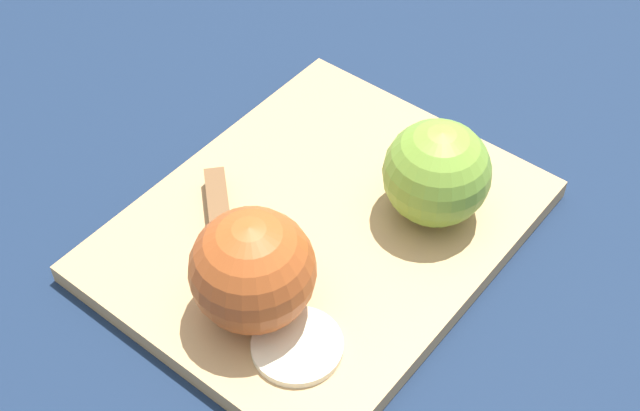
{
  "coord_description": "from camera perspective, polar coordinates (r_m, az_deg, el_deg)",
  "views": [
    {
      "loc": [
        0.38,
        0.27,
        0.54
      ],
      "look_at": [
        0.0,
        0.0,
        0.04
      ],
      "focal_mm": 50.0,
      "sensor_mm": 36.0,
      "label": 1
    }
  ],
  "objects": [
    {
      "name": "ground_plane",
      "position": [
        0.72,
        0.0,
        -2.0
      ],
      "size": [
        4.0,
        4.0,
        0.0
      ],
      "primitive_type": "plane",
      "color": "#14233D"
    },
    {
      "name": "cutting_board",
      "position": [
        0.71,
        0.0,
        -1.56
      ],
      "size": [
        0.34,
        0.28,
        0.02
      ],
      "color": "tan",
      "rests_on": "ground_plane"
    },
    {
      "name": "knife",
      "position": [
        0.71,
        -6.48,
        -0.43
      ],
      "size": [
        0.11,
        0.11,
        0.02
      ],
      "rotation": [
        0.0,
        0.0,
        0.79
      ],
      "color": "silver",
      "rests_on": "cutting_board"
    },
    {
      "name": "apple_half_left",
      "position": [
        0.69,
        7.46,
        2.06
      ],
      "size": [
        0.08,
        0.08,
        0.08
      ],
      "rotation": [
        0.0,
        0.0,
        5.87
      ],
      "color": "olive",
      "rests_on": "cutting_board"
    },
    {
      "name": "apple_half_right",
      "position": [
        0.62,
        -4.33,
        -4.18
      ],
      "size": [
        0.09,
        0.09,
        0.09
      ],
      "rotation": [
        0.0,
        0.0,
        0.83
      ],
      "color": "#AD4C1E",
      "rests_on": "cutting_board"
    },
    {
      "name": "apple_slice",
      "position": [
        0.63,
        -1.47,
        -8.96
      ],
      "size": [
        0.07,
        0.07,
        0.01
      ],
      "color": "beige",
      "rests_on": "cutting_board"
    }
  ]
}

